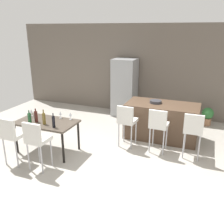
# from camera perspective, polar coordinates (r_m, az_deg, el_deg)

# --- Properties ---
(ground_plane) EXTENTS (10.00, 10.00, 0.00)m
(ground_plane) POSITION_cam_1_polar(r_m,az_deg,el_deg) (5.81, 3.84, -9.39)
(ground_plane) COLOR #ADA89E
(back_wall) EXTENTS (10.00, 0.12, 2.90)m
(back_wall) POSITION_cam_1_polar(r_m,az_deg,el_deg) (8.10, 10.67, 9.32)
(back_wall) COLOR #665B51
(back_wall) RESTS_ON ground_plane
(kitchen_island) EXTENTS (1.82, 0.92, 0.92)m
(kitchen_island) POSITION_cam_1_polar(r_m,az_deg,el_deg) (6.52, 11.42, -2.05)
(kitchen_island) COLOR #4C3828
(kitchen_island) RESTS_ON ground_plane
(bar_chair_left) EXTENTS (0.43, 0.43, 1.05)m
(bar_chair_left) POSITION_cam_1_polar(r_m,az_deg,el_deg) (5.82, 3.43, -1.75)
(bar_chair_left) COLOR silver
(bar_chair_left) RESTS_ON ground_plane
(bar_chair_middle) EXTENTS (0.41, 0.41, 1.05)m
(bar_chair_middle) POSITION_cam_1_polar(r_m,az_deg,el_deg) (5.65, 10.72, -2.72)
(bar_chair_middle) COLOR silver
(bar_chair_middle) RESTS_ON ground_plane
(bar_chair_right) EXTENTS (0.41, 0.41, 1.05)m
(bar_chair_right) POSITION_cam_1_polar(r_m,az_deg,el_deg) (5.58, 18.33, -3.68)
(bar_chair_right) COLOR silver
(bar_chair_right) RESTS_ON ground_plane
(dining_table) EXTENTS (1.37, 0.79, 0.74)m
(dining_table) POSITION_cam_1_polar(r_m,az_deg,el_deg) (5.80, -14.92, -2.79)
(dining_table) COLOR #4C4238
(dining_table) RESTS_ON ground_plane
(dining_chair_near) EXTENTS (0.40, 0.40, 1.05)m
(dining_chair_near) POSITION_cam_1_polar(r_m,az_deg,el_deg) (5.45, -22.24, -4.66)
(dining_chair_near) COLOR silver
(dining_chair_near) RESTS_ON ground_plane
(dining_chair_far) EXTENTS (0.40, 0.40, 1.05)m
(dining_chair_far) POSITION_cam_1_polar(r_m,az_deg,el_deg) (5.07, -17.14, -5.85)
(dining_chair_far) COLOR silver
(dining_chair_far) RESTS_ON ground_plane
(wine_bottle_middle) EXTENTS (0.07, 0.07, 0.34)m
(wine_bottle_middle) POSITION_cam_1_polar(r_m,az_deg,el_deg) (5.58, -15.50, -1.47)
(wine_bottle_middle) COLOR brown
(wine_bottle_middle) RESTS_ON dining_table
(wine_bottle_far) EXTENTS (0.08, 0.08, 0.31)m
(wine_bottle_far) POSITION_cam_1_polar(r_m,az_deg,el_deg) (5.77, -17.20, -0.99)
(wine_bottle_far) COLOR #471E19
(wine_bottle_far) RESTS_ON dining_table
(wine_bottle_left) EXTENTS (0.08, 0.08, 0.31)m
(wine_bottle_left) POSITION_cam_1_polar(r_m,az_deg,el_deg) (5.71, -18.55, -1.40)
(wine_bottle_left) COLOR #194723
(wine_bottle_left) RESTS_ON dining_table
(wine_bottle_near) EXTENTS (0.06, 0.06, 0.32)m
(wine_bottle_near) POSITION_cam_1_polar(r_m,az_deg,el_deg) (5.35, -13.38, -2.18)
(wine_bottle_near) COLOR black
(wine_bottle_near) RESTS_ON dining_table
(wine_glass_right) EXTENTS (0.07, 0.07, 0.17)m
(wine_glass_right) POSITION_cam_1_polar(r_m,az_deg,el_deg) (6.20, -18.25, 0.21)
(wine_glass_right) COLOR silver
(wine_glass_right) RESTS_ON dining_table
(wine_glass_end) EXTENTS (0.07, 0.07, 0.17)m
(wine_glass_end) POSITION_cam_1_polar(r_m,az_deg,el_deg) (5.87, -11.89, -0.26)
(wine_glass_end) COLOR silver
(wine_glass_end) RESTS_ON dining_table
(wine_glass_corner) EXTENTS (0.07, 0.07, 0.17)m
(wine_glass_corner) POSITION_cam_1_polar(r_m,az_deg,el_deg) (5.75, -9.65, -0.52)
(wine_glass_corner) COLOR silver
(wine_glass_corner) RESTS_ON dining_table
(refrigerator) EXTENTS (0.72, 0.68, 1.84)m
(refrigerator) POSITION_cam_1_polar(r_m,az_deg,el_deg) (8.03, 2.93, 5.68)
(refrigerator) COLOR #939699
(refrigerator) RESTS_ON ground_plane
(fruit_bowl) EXTENTS (0.30, 0.30, 0.07)m
(fruit_bowl) POSITION_cam_1_polar(r_m,az_deg,el_deg) (6.42, 10.07, 2.37)
(fruit_bowl) COLOR #333338
(fruit_bowl) RESTS_ON kitchen_island
(potted_plant) EXTENTS (0.34, 0.34, 0.54)m
(potted_plant) POSITION_cam_1_polar(r_m,az_deg,el_deg) (7.79, 21.25, -0.72)
(potted_plant) COLOR #996B4C
(potted_plant) RESTS_ON ground_plane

